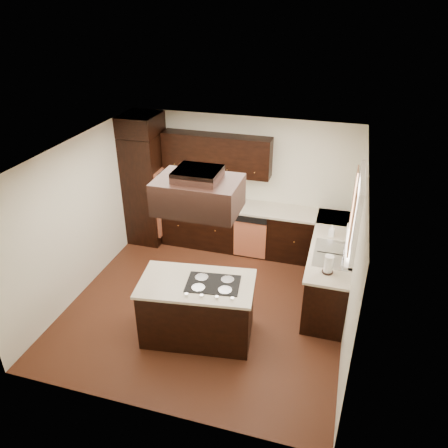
{
  "coord_description": "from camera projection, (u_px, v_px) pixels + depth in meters",
  "views": [
    {
      "loc": [
        1.8,
        -5.24,
        4.42
      ],
      "look_at": [
        0.1,
        0.6,
        1.15
      ],
      "focal_mm": 35.0,
      "sensor_mm": 36.0,
      "label": 1
    }
  ],
  "objects": [
    {
      "name": "wall_oven_face",
      "position": [
        163.0,
        188.0,
        8.23
      ],
      "size": [
        0.05,
        0.62,
        0.78
      ],
      "primitive_type": "cube",
      "color": "#D0704B",
      "rests_on": "oven_column"
    },
    {
      "name": "dishwasher_front",
      "position": [
        250.0,
        239.0,
        7.98
      ],
      "size": [
        0.6,
        0.05,
        0.72
      ],
      "primitive_type": "cube",
      "color": "#D0704B",
      "rests_on": "floor"
    },
    {
      "name": "countertop_back",
      "position": [
        239.0,
        206.0,
        8.05
      ],
      "size": [
        2.93,
        0.63,
        0.04
      ],
      "primitive_type": "cube",
      "color": "beige",
      "rests_on": "base_cabinets_back"
    },
    {
      "name": "hood_duct",
      "position": [
        198.0,
        174.0,
        5.33
      ],
      "size": [
        0.55,
        0.5,
        0.13
      ],
      "primitive_type": "cube",
      "color": "black",
      "rests_on": "ceiling"
    },
    {
      "name": "wall_back",
      "position": [
        241.0,
        182.0,
        8.16
      ],
      "size": [
        4.2,
        0.02,
        2.5
      ],
      "primitive_type": "cube",
      "color": "white",
      "rests_on": "ground"
    },
    {
      "name": "island",
      "position": [
        197.0,
        310.0,
        6.14
      ],
      "size": [
        1.61,
        1.02,
        0.88
      ],
      "primitive_type": "cube",
      "rotation": [
        0.0,
        0.0,
        0.14
      ],
      "color": "black",
      "rests_on": "floor"
    },
    {
      "name": "wall_right",
      "position": [
        355.0,
        258.0,
        5.86
      ],
      "size": [
        0.02,
        4.2,
        2.5
      ],
      "primitive_type": "cube",
      "color": "white",
      "rests_on": "ground"
    },
    {
      "name": "blender_pitcher",
      "position": [
        194.0,
        190.0,
        8.1
      ],
      "size": [
        0.13,
        0.13,
        0.26
      ],
      "primitive_type": "cone",
      "color": "silver",
      "rests_on": "blender_base"
    },
    {
      "name": "oven_column",
      "position": [
        146.0,
        189.0,
        8.35
      ],
      "size": [
        0.65,
        0.75,
        2.12
      ],
      "primitive_type": "cube",
      "color": "black",
      "rests_on": "floor"
    },
    {
      "name": "floor",
      "position": [
        208.0,
        304.0,
        6.98
      ],
      "size": [
        4.2,
        4.2,
        0.02
      ],
      "primitive_type": "cube",
      "color": "brown",
      "rests_on": "ground"
    },
    {
      "name": "curtain_left",
      "position": [
        352.0,
        223.0,
        5.78
      ],
      "size": [
        0.02,
        0.34,
        0.9
      ],
      "primitive_type": "cube",
      "color": "beige",
      "rests_on": "wall_right"
    },
    {
      "name": "countertop_right",
      "position": [
        332.0,
        243.0,
        6.87
      ],
      "size": [
        0.63,
        2.4,
        0.04
      ],
      "primitive_type": "cube",
      "color": "beige",
      "rests_on": "base_cabinets_right"
    },
    {
      "name": "spice_rack",
      "position": [
        212.0,
        196.0,
        8.03
      ],
      "size": [
        0.38,
        0.12,
        0.31
      ],
      "primitive_type": "cube",
      "rotation": [
        0.0,
        0.0,
        -0.08
      ],
      "color": "black",
      "rests_on": "countertop_back"
    },
    {
      "name": "base_cabinets_back",
      "position": [
        238.0,
        228.0,
        8.28
      ],
      "size": [
        2.93,
        0.6,
        0.88
      ],
      "primitive_type": "cube",
      "color": "black",
      "rests_on": "floor"
    },
    {
      "name": "window_frame",
      "position": [
        357.0,
        213.0,
        6.15
      ],
      "size": [
        0.06,
        1.32,
        1.12
      ],
      "primitive_type": "cube",
      "color": "white",
      "rests_on": "wall_right"
    },
    {
      "name": "sink_rim",
      "position": [
        332.0,
        254.0,
        6.56
      ],
      "size": [
        0.52,
        0.84,
        0.01
      ],
      "primitive_type": "cube",
      "color": "silver",
      "rests_on": "countertop_right"
    },
    {
      "name": "blender_base",
      "position": [
        194.0,
        198.0,
        8.19
      ],
      "size": [
        0.15,
        0.15,
        0.1
      ],
      "primitive_type": "cylinder",
      "color": "silver",
      "rests_on": "countertop_back"
    },
    {
      "name": "base_cabinets_right",
      "position": [
        330.0,
        268.0,
        7.08
      ],
      "size": [
        0.6,
        2.4,
        0.88
      ],
      "primitive_type": "cube",
      "color": "black",
      "rests_on": "floor"
    },
    {
      "name": "range_hood",
      "position": [
        198.0,
        195.0,
        5.46
      ],
      "size": [
        1.05,
        0.72,
        0.42
      ],
      "primitive_type": "cube",
      "color": "black",
      "rests_on": "ceiling"
    },
    {
      "name": "upper_cabinets",
      "position": [
        216.0,
        154.0,
        7.85
      ],
      "size": [
        2.0,
        0.34,
        0.72
      ],
      "primitive_type": "cube",
      "color": "black",
      "rests_on": "wall_back"
    },
    {
      "name": "soap_bottle",
      "position": [
        332.0,
        231.0,
        6.99
      ],
      "size": [
        0.1,
        0.1,
        0.19
      ],
      "primitive_type": "imported",
      "rotation": [
        0.0,
        0.0,
        -0.16
      ],
      "color": "white",
      "rests_on": "countertop_right"
    },
    {
      "name": "paper_towel",
      "position": [
        328.0,
        264.0,
        6.06
      ],
      "size": [
        0.17,
        0.17,
        0.27
      ],
      "primitive_type": "cylinder",
      "rotation": [
        0.0,
        0.0,
        -0.39
      ],
      "color": "white",
      "rests_on": "countertop_right"
    },
    {
      "name": "curtain_right",
      "position": [
        354.0,
        197.0,
        6.49
      ],
      "size": [
        0.02,
        0.34,
        0.9
      ],
      "primitive_type": "cube",
      "color": "beige",
      "rests_on": "wall_right"
    },
    {
      "name": "ceiling",
      "position": [
        204.0,
        153.0,
        5.78
      ],
      "size": [
        4.2,
        4.2,
        0.02
      ],
      "primitive_type": "cube",
      "color": "white",
      "rests_on": "ground"
    },
    {
      "name": "cooktop",
      "position": [
        213.0,
        284.0,
        5.89
      ],
      "size": [
        0.77,
        0.57,
        0.01
      ],
      "primitive_type": "cube",
      "rotation": [
        0.0,
        0.0,
        0.14
      ],
      "color": "black",
      "rests_on": "island_top"
    },
    {
      "name": "mixing_bowl",
      "position": [
        169.0,
        196.0,
        8.33
      ],
      "size": [
        0.31,
        0.31,
        0.06
      ],
      "primitive_type": "imported",
      "rotation": [
        0.0,
        0.0,
        0.39
      ],
      "color": "white",
      "rests_on": "countertop_back"
    },
    {
      "name": "wall_left",
      "position": [
        79.0,
        217.0,
        6.9
      ],
      "size": [
        0.02,
        4.2,
        2.5
      ],
      "primitive_type": "cube",
      "color": "white",
      "rests_on": "ground"
    },
    {
      "name": "island_top",
      "position": [
        197.0,
        284.0,
        5.93
      ],
      "size": [
        1.67,
        1.09,
        0.04
      ],
      "primitive_type": "cube",
      "rotation": [
        0.0,
        0.0,
        0.14
      ],
      "color": "beige",
      "rests_on": "island"
    },
    {
      "name": "window_pane",
      "position": [
        359.0,
        213.0,
        6.14
      ],
      "size": [
        0.0,
        1.2,
        1.0
      ],
      "primitive_type": "cube",
      "color": "white",
      "rests_on": "wall_right"
    },
    {
      "name": "wall_front",
      "position": [
        143.0,
        331.0,
        4.6
      ],
      "size": [
        4.2,
        0.02,
        2.5
      ],
      "primitive_type": "cube",
      "color": "white",
      "rests_on": "ground"
    }
  ]
}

